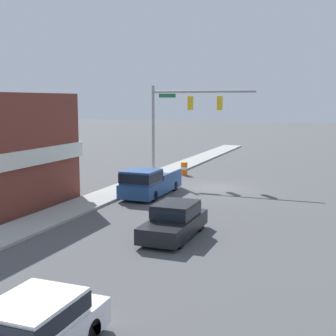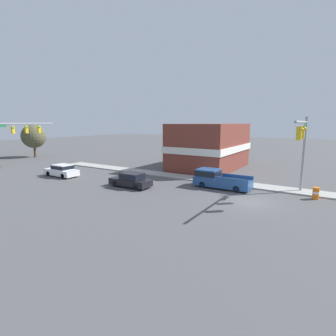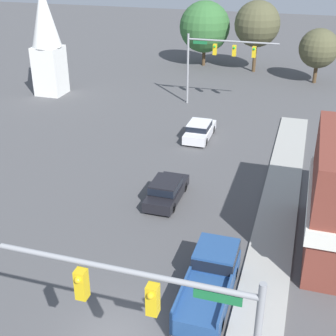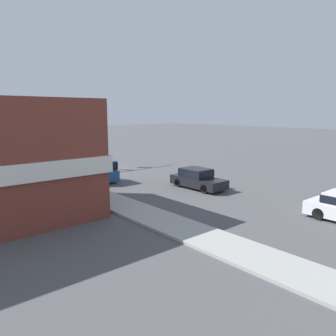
{
  "view_description": "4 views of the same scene",
  "coord_description": "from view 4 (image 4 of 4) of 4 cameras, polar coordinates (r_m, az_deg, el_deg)",
  "views": [
    {
      "loc": [
        -8.52,
        31.23,
        6.14
      ],
      "look_at": [
        -0.14,
        9.42,
        2.73
      ],
      "focal_mm": 50.0,
      "sensor_mm": 36.0,
      "label": 1
    },
    {
      "loc": [
        -22.1,
        -5.7,
        6.74
      ],
      "look_at": [
        0.57,
        8.61,
        2.04
      ],
      "focal_mm": 28.0,
      "sensor_mm": 36.0,
      "label": 2
    },
    {
      "loc": [
        6.49,
        -13.46,
        15.52
      ],
      "look_at": [
        -1.4,
        12.17,
        2.27
      ],
      "focal_mm": 50.0,
      "sensor_mm": 36.0,
      "label": 3
    },
    {
      "loc": [
        16.43,
        29.18,
        5.82
      ],
      "look_at": [
        0.42,
        10.61,
        1.62
      ],
      "focal_mm": 35.0,
      "sensor_mm": 36.0,
      "label": 4
    }
  ],
  "objects": [
    {
      "name": "sidewalk_curb",
      "position": [
        31.62,
        -20.22,
        -1.36
      ],
      "size": [
        2.4,
        60.0,
        0.14
      ],
      "color": "#9E9E99",
      "rests_on": "ground"
    },
    {
      "name": "pickup_truck_parked",
      "position": [
        28.68,
        -12.73,
        -0.37
      ],
      "size": [
        2.12,
        5.8,
        1.86
      ],
      "color": "black",
      "rests_on": "ground"
    },
    {
      "name": "ground_plane",
      "position": [
        33.99,
        -11.2,
        -0.32
      ],
      "size": [
        200.0,
        200.0,
        0.0
      ],
      "primitive_type": "plane",
      "color": "#4C4C4F"
    },
    {
      "name": "near_signal_assembly",
      "position": [
        35.05,
        -19.3,
        8.33
      ],
      "size": [
        8.29,
        0.49,
        7.26
      ],
      "color": "gray",
      "rests_on": "ground"
    },
    {
      "name": "car_lead",
      "position": [
        25.34,
        5.13,
        -1.76
      ],
      "size": [
        1.84,
        4.55,
        1.53
      ],
      "color": "black",
      "rests_on": "ground"
    },
    {
      "name": "construction_barrel",
      "position": [
        36.61,
        -20.3,
        0.82
      ],
      "size": [
        0.56,
        0.56,
        1.06
      ],
      "color": "orange",
      "rests_on": "ground"
    }
  ]
}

